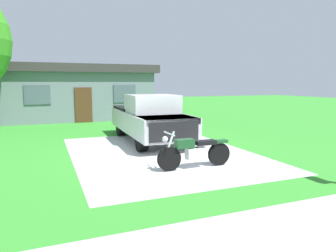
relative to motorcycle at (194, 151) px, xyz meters
name	(u,v)px	position (x,y,z in m)	size (l,w,h in m)	color
ground_plane	(161,153)	(-0.21, 2.11, -0.47)	(80.00, 80.00, 0.00)	#338D2C
driveway_pad	(161,153)	(-0.21, 2.11, -0.47)	(5.80, 7.82, 0.01)	#BABABA
sidewalk_strip	(291,230)	(-0.21, -3.89, -0.47)	(36.00, 1.80, 0.01)	beige
motorcycle	(194,151)	(0.00, 0.00, 0.00)	(2.21, 0.70, 1.09)	black
pickup_truck	(149,118)	(0.13, 4.41, 0.48)	(2.14, 5.68, 1.90)	black
neighbor_house	(79,92)	(-1.61, 14.06, 1.32)	(9.60, 5.60, 3.50)	slate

